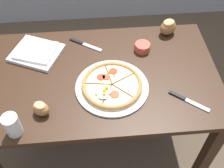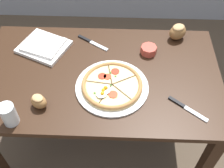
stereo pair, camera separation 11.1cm
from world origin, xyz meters
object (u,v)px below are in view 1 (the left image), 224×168
Objects in this scene: water_glass at (13,126)px; ramekin_bowl at (142,47)px; knife_main at (188,101)px; pizza at (112,86)px; bread_piece_near at (41,108)px; dining_table at (99,89)px; bread_piece_mid at (168,27)px; knife_spare at (85,45)px; napkin_folded at (36,52)px.

ramekin_bowl is at bearing 36.51° from water_glass.
water_glass is at bearing -134.66° from knife_main.
knife_main is 1.57× the size of water_glass.
pizza is 2.08× the size of knife_main.
bread_piece_near reaches higher than ramekin_bowl.
ramekin_bowl is (0.26, 0.17, 0.14)m from dining_table.
pizza is 0.50m from water_glass.
bread_piece_near is at bearing 39.36° from water_glass.
ramekin_bowl is 0.22m from bread_piece_mid.
water_glass is at bearing -140.64° from bread_piece_near.
bread_piece_near reaches higher than knife_spare.
knife_spare is at bearing 167.80° from ramekin_bowl.
ramekin_bowl is at bearing 152.15° from knife_main.
water_glass is (-0.45, -0.22, 0.03)m from pizza.
knife_main is 0.95× the size of knife_spare.
knife_spare is at bearing 64.96° from bread_piece_near.
bread_piece_near is 0.89× the size of water_glass.
knife_main is (-0.00, -0.51, -0.05)m from bread_piece_mid.
ramekin_bowl is 0.33m from knife_spare.
napkin_folded is at bearing 98.32° from bread_piece_near.
pizza is 0.36m from knife_spare.
pizza is 1.15× the size of napkin_folded.
dining_table is 6.80× the size of knife_spare.
ramekin_bowl is 0.81× the size of water_glass.
knife_main is at bearing -9.19° from knife_spare.
bread_piece_near is at bearing -144.11° from ramekin_bowl.
pizza is 0.33m from ramekin_bowl.
dining_table is at bearing 124.88° from pizza.
bread_piece_mid is 1.03m from water_glass.
pizza is (0.07, -0.09, 0.13)m from dining_table.
water_glass reaches higher than bread_piece_mid.
bread_piece_near is (0.06, -0.41, 0.02)m from napkin_folded.
bread_piece_mid is at bearing 47.08° from pizza.
dining_table is 9.77× the size of bread_piece_mid.
knife_main is (0.17, -0.38, -0.02)m from ramekin_bowl.
knife_main is (0.36, -0.12, -0.01)m from pizza.
knife_main is (0.76, -0.40, -0.01)m from napkin_folded.
napkin_folded is (-0.60, 0.02, -0.01)m from ramekin_bowl.
ramekin_bowl is 0.28× the size of napkin_folded.
ramekin_bowl is at bearing -142.41° from bread_piece_mid.
pizza is 4.04× the size of ramekin_bowl.
dining_table is 13.92× the size of ramekin_bowl.
bread_piece_mid reaches higher than pizza.
water_glass reaches higher than dining_table.
dining_table is at bearing -145.18° from bread_piece_mid.
napkin_folded is at bearing -135.77° from knife_spare.
bread_piece_mid is at bearing 127.82° from knife_main.
pizza is at bearing -35.08° from napkin_folded.
pizza is 0.49m from napkin_folded.
pizza is at bearing 25.56° from water_glass.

